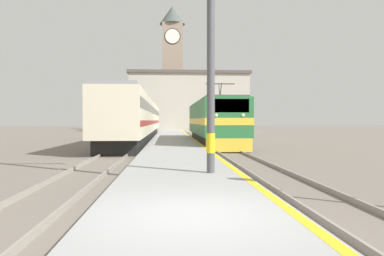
{
  "coord_description": "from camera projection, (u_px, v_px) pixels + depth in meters",
  "views": [
    {
      "loc": [
        -0.43,
        -6.34,
        1.96
      ],
      "look_at": [
        1.2,
        19.38,
        1.44
      ],
      "focal_mm": 35.0,
      "sensor_mm": 36.0,
      "label": 1
    }
  ],
  "objects": [
    {
      "name": "ground_plane",
      "position": [
        173.0,
        141.0,
        36.32
      ],
      "size": [
        200.0,
        200.0,
        0.0
      ],
      "primitive_type": "plane",
      "color": "#70665B"
    },
    {
      "name": "platform",
      "position": [
        174.0,
        142.0,
        31.33
      ],
      "size": [
        3.71,
        140.0,
        0.37
      ],
      "color": "#999999",
      "rests_on": "ground"
    },
    {
      "name": "rail_track_near",
      "position": [
        211.0,
        143.0,
        31.53
      ],
      "size": [
        2.83,
        140.0,
        0.16
      ],
      "color": "#70665B",
      "rests_on": "ground"
    },
    {
      "name": "rail_track_far",
      "position": [
        133.0,
        144.0,
        31.12
      ],
      "size": [
        2.83,
        140.0,
        0.16
      ],
      "color": "#70665B",
      "rests_on": "ground"
    },
    {
      "name": "locomotive_train",
      "position": [
        213.0,
        122.0,
        30.01
      ],
      "size": [
        2.92,
        16.32,
        4.53
      ],
      "color": "black",
      "rests_on": "ground"
    },
    {
      "name": "passenger_train",
      "position": [
        140.0,
        118.0,
        38.65
      ],
      "size": [
        2.92,
        38.9,
        4.04
      ],
      "color": "black",
      "rests_on": "ground"
    },
    {
      "name": "catenary_mast",
      "position": [
        214.0,
        25.0,
        11.25
      ],
      "size": [
        2.61,
        0.26,
        8.88
      ],
      "color": "#4C4C51",
      "rests_on": "platform"
    },
    {
      "name": "clock_tower",
      "position": [
        172.0,
        64.0,
        73.63
      ],
      "size": [
        4.96,
        4.96,
        24.45
      ],
      "color": "gray",
      "rests_on": "ground"
    },
    {
      "name": "station_building",
      "position": [
        189.0,
        102.0,
        66.24
      ],
      "size": [
        21.07,
        7.34,
        10.46
      ],
      "color": "#B7B2A3",
      "rests_on": "ground"
    }
  ]
}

